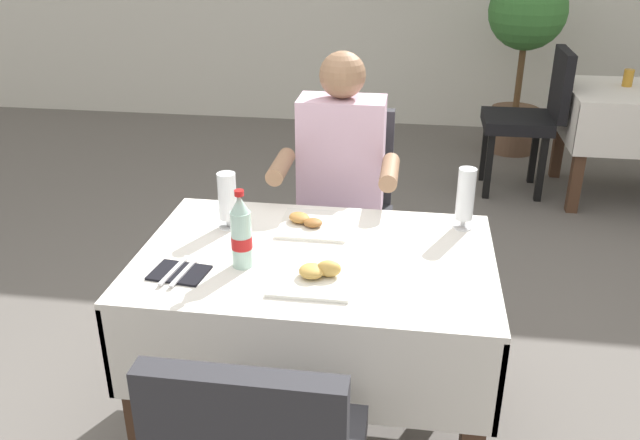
# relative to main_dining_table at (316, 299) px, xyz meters

# --- Properties ---
(ground_plane) EXTENTS (11.00, 11.00, 0.00)m
(ground_plane) POSITION_rel_main_dining_table_xyz_m (-0.14, 0.05, -0.56)
(ground_plane) COLOR #66605B
(main_dining_table) EXTENTS (1.17, 0.80, 0.73)m
(main_dining_table) POSITION_rel_main_dining_table_xyz_m (0.00, 0.00, 0.00)
(main_dining_table) COLOR white
(main_dining_table) RESTS_ON ground
(chair_far_diner_seat) EXTENTS (0.44, 0.50, 0.97)m
(chair_far_diner_seat) POSITION_rel_main_dining_table_xyz_m (0.00, 0.79, -0.01)
(chair_far_diner_seat) COLOR #2D2D33
(chair_far_diner_seat) RESTS_ON ground
(seated_diner_far) EXTENTS (0.50, 0.46, 1.26)m
(seated_diner_far) POSITION_rel_main_dining_table_xyz_m (-0.00, 0.68, 0.15)
(seated_diner_far) COLOR #282D42
(seated_diner_far) RESTS_ON ground
(plate_near_camera) EXTENTS (0.25, 0.25, 0.06)m
(plate_near_camera) POSITION_rel_main_dining_table_xyz_m (0.02, -0.17, 0.19)
(plate_near_camera) COLOR white
(plate_near_camera) RESTS_ON main_dining_table
(plate_far_diner) EXTENTS (0.25, 0.25, 0.04)m
(plate_far_diner) POSITION_rel_main_dining_table_xyz_m (-0.05, 0.21, 0.18)
(plate_far_diner) COLOR white
(plate_far_diner) RESTS_ON main_dining_table
(beer_glass_left) EXTENTS (0.07, 0.07, 0.22)m
(beer_glass_left) POSITION_rel_main_dining_table_xyz_m (0.49, 0.28, 0.28)
(beer_glass_left) COLOR white
(beer_glass_left) RESTS_ON main_dining_table
(beer_glass_middle) EXTENTS (0.07, 0.07, 0.21)m
(beer_glass_middle) POSITION_rel_main_dining_table_xyz_m (-0.34, 0.16, 0.28)
(beer_glass_middle) COLOR white
(beer_glass_middle) RESTS_ON main_dining_table
(cola_bottle_primary) EXTENTS (0.07, 0.07, 0.26)m
(cola_bottle_primary) POSITION_rel_main_dining_table_xyz_m (-0.22, -0.11, 0.29)
(cola_bottle_primary) COLOR silver
(cola_bottle_primary) RESTS_ON main_dining_table
(napkin_cutlery_set) EXTENTS (0.18, 0.19, 0.01)m
(napkin_cutlery_set) POSITION_rel_main_dining_table_xyz_m (-0.40, -0.19, 0.18)
(napkin_cutlery_set) COLOR black
(napkin_cutlery_set) RESTS_ON main_dining_table
(background_chair_left) EXTENTS (0.50, 0.44, 0.97)m
(background_chair_left) POSITION_rel_main_dining_table_xyz_m (1.06, 2.54, -0.01)
(background_chair_left) COLOR black
(background_chair_left) RESTS_ON ground
(background_table_tumbler) EXTENTS (0.06, 0.06, 0.11)m
(background_table_tumbler) POSITION_rel_main_dining_table_xyz_m (1.65, 2.62, 0.23)
(background_table_tumbler) COLOR #C68928
(background_table_tumbler) RESTS_ON background_dining_table
(potted_plant_corner) EXTENTS (0.58, 0.58, 1.39)m
(potted_plant_corner) POSITION_rel_main_dining_table_xyz_m (1.08, 3.41, 0.35)
(potted_plant_corner) COLOR brown
(potted_plant_corner) RESTS_ON ground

